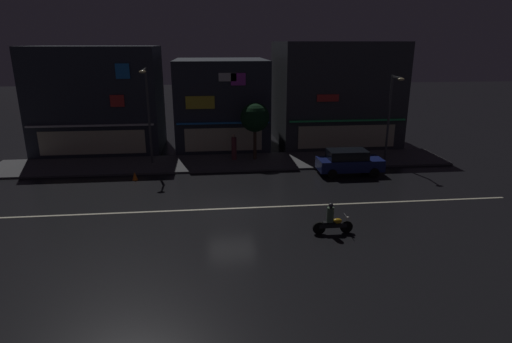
{
  "coord_description": "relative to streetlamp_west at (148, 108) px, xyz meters",
  "views": [
    {
      "loc": [
        -0.92,
        -20.94,
        8.51
      ],
      "look_at": [
        1.53,
        1.81,
        1.47
      ],
      "focal_mm": 29.53,
      "sensor_mm": 36.0,
      "label": 1
    }
  ],
  "objects": [
    {
      "name": "pedestrian_on_sidewalk",
      "position": [
        5.97,
        0.52,
        -3.12
      ],
      "size": [
        0.38,
        0.38,
        1.88
      ],
      "rotation": [
        0.0,
        0.0,
        4.64
      ],
      "color": "brown",
      "rests_on": "sidewalk_far"
    },
    {
      "name": "motorcycle_following",
      "position": [
        9.75,
        -12.45,
        -3.5
      ],
      "size": [
        1.9,
        0.6,
        1.52
      ],
      "rotation": [
        0.0,
        0.0,
        3.22
      ],
      "color": "black",
      "rests_on": "ground"
    },
    {
      "name": "storefront_center_block",
      "position": [
        15.1,
        6.46,
        0.16
      ],
      "size": [
        9.87,
        8.73,
        8.59
      ],
      "color": "#383A3F",
      "rests_on": "ground"
    },
    {
      "name": "streetlamp_west",
      "position": [
        0.0,
        0.0,
        0.0
      ],
      "size": [
        0.44,
        1.64,
        6.72
      ],
      "color": "#47494C",
      "rests_on": "sidewalk_far"
    },
    {
      "name": "street_tree",
      "position": [
        7.53,
        0.45,
        -0.87
      ],
      "size": [
        2.13,
        2.13,
        4.21
      ],
      "color": "#473323",
      "rests_on": "sidewalk_far"
    },
    {
      "name": "streetlamp_mid",
      "position": [
        17.14,
        -1.08,
        -0.28
      ],
      "size": [
        0.44,
        1.64,
        6.18
      ],
      "color": "#47494C",
      "rests_on": "sidewalk_far"
    },
    {
      "name": "traffic_cone",
      "position": [
        -0.65,
        -3.35,
        -3.85
      ],
      "size": [
        0.36,
        0.36,
        0.55
      ],
      "primitive_type": "cone",
      "color": "orange",
      "rests_on": "ground"
    },
    {
      "name": "ground_plane",
      "position": [
        5.26,
        -8.89,
        -4.13
      ],
      "size": [
        140.0,
        140.0,
        0.0
      ],
      "primitive_type": "plane",
      "color": "black"
    },
    {
      "name": "parked_car_near_kerb",
      "position": [
        13.45,
        -3.52,
        -3.26
      ],
      "size": [
        4.3,
        1.98,
        1.67
      ],
      "color": "navy",
      "rests_on": "ground"
    },
    {
      "name": "sidewalk_far",
      "position": [
        5.26,
        -0.06,
        -4.06
      ],
      "size": [
        32.8,
        4.47,
        0.14
      ],
      "primitive_type": "cube",
      "color": "#4C4C4F",
      "rests_on": "ground"
    },
    {
      "name": "lane_divider_stripe",
      "position": [
        5.26,
        -8.89,
        -4.12
      ],
      "size": [
        31.16,
        0.16,
        0.01
      ],
      "primitive_type": "cube",
      "color": "beige",
      "rests_on": "ground"
    },
    {
      "name": "storefront_left_block",
      "position": [
        5.26,
        6.09,
        -0.54
      ],
      "size": [
        7.46,
        7.98,
        7.18
      ],
      "color": "#2D333D",
      "rests_on": "ground"
    },
    {
      "name": "storefront_right_block",
      "position": [
        -4.57,
        5.29,
        -0.01
      ],
      "size": [
        9.71,
        6.38,
        8.25
      ],
      "color": "#2D333D",
      "rests_on": "ground"
    }
  ]
}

